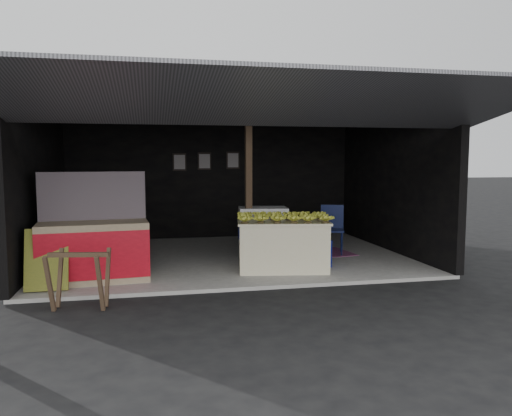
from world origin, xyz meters
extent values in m
plane|color=black|center=(0.00, 0.00, 0.00)|extent=(80.00, 80.00, 0.00)
cube|color=gray|center=(0.00, 2.50, 0.03)|extent=(7.00, 5.00, 0.06)
cube|color=black|center=(0.00, 5.00, 1.51)|extent=(7.00, 0.15, 2.90)
cube|color=black|center=(-3.50, 2.50, 1.51)|extent=(0.15, 5.00, 2.90)
cube|color=black|center=(3.50, 2.50, 1.51)|extent=(0.15, 5.00, 2.90)
cube|color=#232326|center=(0.00, 2.50, 2.96)|extent=(7.20, 5.20, 0.12)
cube|color=#232326|center=(0.00, -0.95, 2.73)|extent=(7.40, 2.47, 0.48)
cube|color=#483324|center=(0.30, 1.90, 1.49)|extent=(0.12, 0.12, 2.85)
cube|color=beige|center=(0.74, 1.05, 0.47)|extent=(1.64, 1.14, 0.82)
cube|color=beige|center=(0.74, 1.05, 0.90)|extent=(1.71, 1.21, 0.04)
cube|color=white|center=(0.60, 1.99, 0.56)|extent=(0.97, 0.71, 1.01)
cube|color=navy|center=(0.60, 1.68, 0.61)|extent=(0.70, 0.10, 0.30)
cube|color=#B21414|center=(0.60, 1.68, 0.26)|extent=(0.45, 0.07, 0.10)
cube|color=#998466|center=(-2.39, 0.88, 0.53)|extent=(1.73, 0.88, 0.94)
cube|color=#B60C1A|center=(-2.39, 0.50, 0.53)|extent=(1.66, 0.17, 0.73)
cube|color=white|center=(-2.39, 0.49, 0.53)|extent=(0.57, 0.06, 0.19)
cube|color=#1B1E51|center=(-2.39, 1.19, 1.39)|extent=(1.67, 0.20, 0.78)
cube|color=black|center=(-3.01, 0.43, 0.52)|extent=(0.61, 0.27, 0.90)
cube|color=#483324|center=(-2.78, -0.61, 0.40)|extent=(0.10, 0.30, 0.77)
cube|color=#483324|center=(-2.15, -0.72, 0.40)|extent=(0.10, 0.30, 0.77)
cube|color=#483324|center=(-2.72, -0.24, 0.40)|extent=(0.10, 0.30, 0.77)
cube|color=#483324|center=(-2.09, -0.34, 0.40)|extent=(0.10, 0.30, 0.77)
cube|color=#483324|center=(-2.44, -0.48, 0.74)|extent=(0.78, 0.19, 0.06)
cylinder|color=navy|center=(1.52, 1.13, 0.28)|extent=(0.30, 0.30, 0.44)
cylinder|color=#0A123A|center=(1.84, 2.11, 0.30)|extent=(0.03, 0.03, 0.49)
cylinder|color=#0A123A|center=(2.21, 1.99, 0.30)|extent=(0.03, 0.03, 0.49)
cylinder|color=#0A123A|center=(1.97, 2.48, 0.30)|extent=(0.03, 0.03, 0.49)
cylinder|color=#0A123A|center=(2.34, 2.35, 0.30)|extent=(0.03, 0.03, 0.49)
cube|color=#0A123A|center=(2.09, 2.23, 0.55)|extent=(0.59, 0.59, 0.04)
cube|color=#0A123A|center=(2.16, 2.43, 0.80)|extent=(0.45, 0.19, 0.50)
cube|color=#6A1750|center=(1.75, 2.34, 0.07)|extent=(1.62, 1.19, 0.01)
cube|color=black|center=(-0.80, 4.90, 1.91)|extent=(0.32, 0.03, 0.42)
cube|color=#4C4C59|center=(-0.80, 4.88, 1.91)|extent=(0.26, 0.02, 0.34)
cube|color=black|center=(-0.20, 4.90, 1.93)|extent=(0.32, 0.03, 0.42)
cube|color=#4C4C59|center=(-0.20, 4.88, 1.93)|extent=(0.26, 0.02, 0.34)
cube|color=black|center=(0.50, 4.90, 1.95)|extent=(0.32, 0.03, 0.42)
cube|color=#4C4C59|center=(0.50, 4.88, 1.95)|extent=(0.26, 0.02, 0.34)
camera|label=1|loc=(-1.50, -7.24, 1.99)|focal=35.00mm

